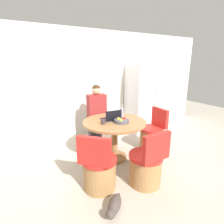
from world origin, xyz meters
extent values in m
plane|color=#B2A899|center=(0.00, 0.00, 0.00)|extent=(12.00, 12.00, 0.00)
cube|color=silver|center=(0.00, 1.60, 1.30)|extent=(7.00, 0.06, 2.60)
cube|color=silver|center=(1.28, 1.20, 0.89)|extent=(0.64, 0.70, 1.78)
cube|color=silver|center=(1.28, 0.85, 0.89)|extent=(0.61, 0.01, 1.67)
cylinder|color=gray|center=(1.47, 0.83, 0.98)|extent=(0.02, 0.02, 0.53)
cylinder|color=olive|center=(-0.08, 0.12, 0.03)|extent=(0.47, 0.47, 0.05)
cylinder|color=olive|center=(-0.08, 0.12, 0.38)|extent=(0.12, 0.12, 0.67)
cylinder|color=olive|center=(-0.08, 0.12, 0.74)|extent=(1.17, 1.17, 0.04)
cylinder|color=#9E7042|center=(-0.67, -0.54, 0.22)|extent=(0.48, 0.48, 0.43)
cylinder|color=red|center=(-0.67, -0.54, 0.46)|extent=(0.50, 0.50, 0.06)
cube|color=red|center=(-0.80, -0.69, 0.69)|extent=(0.39, 0.35, 0.40)
cylinder|color=#9E7042|center=(-0.01, -0.76, 0.22)|extent=(0.48, 0.48, 0.43)
cylinder|color=red|center=(-0.01, -0.76, 0.46)|extent=(0.50, 0.50, 0.06)
cube|color=red|center=(0.00, -0.96, 0.69)|extent=(0.46, 0.11, 0.40)
cylinder|color=#9E7042|center=(0.80, 0.11, 0.22)|extent=(0.48, 0.48, 0.43)
cylinder|color=red|center=(0.80, 0.11, 0.46)|extent=(0.50, 0.50, 0.06)
cube|color=red|center=(1.00, 0.11, 0.69)|extent=(0.08, 0.45, 0.40)
cube|color=#2D2D38|center=(-0.13, 1.03, 0.24)|extent=(0.28, 0.16, 0.49)
cube|color=#2D2D38|center=(-0.13, 0.97, 0.56)|extent=(0.32, 0.36, 0.14)
cube|color=maroon|center=(-0.13, 0.89, 0.89)|extent=(0.40, 0.22, 0.52)
sphere|color=tan|center=(-0.13, 0.89, 1.24)|extent=(0.21, 0.21, 0.21)
sphere|color=#382314|center=(-0.13, 0.89, 1.27)|extent=(0.19, 0.19, 0.19)
cube|color=#232328|center=(-0.10, 0.24, 0.77)|extent=(0.32, 0.25, 0.02)
cube|color=black|center=(-0.10, 0.12, 0.87)|extent=(0.32, 0.01, 0.19)
cylinder|color=#4C4C56|center=(-0.01, -0.01, 0.79)|extent=(0.27, 0.27, 0.05)
sphere|color=red|center=(0.05, 0.00, 0.82)|extent=(0.07, 0.07, 0.07)
sphere|color=orange|center=(-0.05, 0.03, 0.82)|extent=(0.07, 0.07, 0.07)
sphere|color=gold|center=(-0.04, -0.06, 0.82)|extent=(0.06, 0.06, 0.06)
cylinder|color=#383333|center=(-0.34, 0.05, 0.80)|extent=(0.08, 0.08, 0.08)
cylinder|color=#9999A3|center=(0.13, 0.22, 0.86)|extent=(0.07, 0.07, 0.20)
cylinder|color=#9999A3|center=(0.13, 0.22, 0.99)|extent=(0.03, 0.03, 0.08)
ellipsoid|color=#473D38|center=(-0.67, -1.02, 0.08)|extent=(0.33, 0.34, 0.16)
sphere|color=#473D38|center=(-0.79, -1.15, 0.11)|extent=(0.11, 0.11, 0.11)
cylinder|color=#473D38|center=(-0.57, -0.91, 0.10)|extent=(0.12, 0.13, 0.12)
camera|label=1|loc=(-1.51, -2.61, 1.76)|focal=28.00mm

